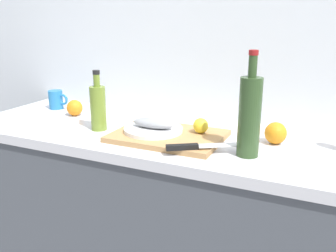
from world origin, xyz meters
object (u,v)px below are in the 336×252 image
fish_fillet (153,123)px  chef_knife (198,146)px  white_plate (153,129)px  coffee_mug_0 (56,100)px  olive_oil_bottle (98,107)px  wine_bottle (250,115)px  lemon_0 (201,126)px  cutting_board (168,136)px  orange_0 (276,133)px

fish_fillet → chef_knife: bearing=-26.9°
white_plate → coffee_mug_0: coffee_mug_0 is taller
fish_fillet → olive_oil_bottle: (-0.25, -0.01, 0.04)m
white_plate → wine_bottle: bearing=-7.9°
chef_knife → lemon_0: bearing=73.4°
cutting_board → lemon_0: lemon_0 is taller
chef_knife → wine_bottle: bearing=-11.7°
coffee_mug_0 → lemon_0: bearing=-9.6°
white_plate → coffee_mug_0: 0.68m
coffee_mug_0 → fish_fillet: bearing=-16.9°
wine_bottle → white_plate: bearing=172.1°
olive_oil_bottle → wine_bottle: 0.63m
white_plate → cutting_board: bearing=-1.1°
cutting_board → wine_bottle: 0.35m
wine_bottle → orange_0: 0.20m
olive_oil_bottle → coffee_mug_0: (-0.41, 0.21, -0.05)m
lemon_0 → olive_oil_bottle: 0.43m
fish_fillet → cutting_board: bearing=-1.1°
chef_knife → coffee_mug_0: size_ratio=2.34×
chef_knife → white_plate: bearing=119.9°
cutting_board → coffee_mug_0: coffee_mug_0 is taller
chef_knife → coffee_mug_0: bearing=127.2°
chef_knife → orange_0: 0.32m
lemon_0 → coffee_mug_0: (-0.83, 0.14, -0.00)m
chef_knife → olive_oil_bottle: bearing=134.8°
wine_bottle → lemon_0: bearing=151.9°
lemon_0 → cutting_board: bearing=-152.0°
white_plate → wine_bottle: 0.40m
chef_knife → orange_0: size_ratio=3.19×
white_plate → lemon_0: (0.17, 0.06, 0.02)m
fish_fillet → wine_bottle: (0.38, -0.05, 0.09)m
white_plate → olive_oil_bottle: (-0.25, -0.01, 0.07)m
chef_knife → orange_0: (0.22, 0.23, 0.01)m
wine_bottle → orange_0: (0.06, 0.16, -0.10)m
cutting_board → orange_0: 0.40m
lemon_0 → orange_0: size_ratio=0.73×
white_plate → wine_bottle: (0.38, -0.05, 0.11)m
cutting_board → lemon_0: (0.11, 0.06, 0.04)m
orange_0 → lemon_0: bearing=-169.0°
coffee_mug_0 → white_plate: bearing=-16.9°
wine_bottle → orange_0: bearing=68.5°
chef_knife → lemon_0: lemon_0 is taller
white_plate → chef_knife: 0.25m
lemon_0 → wine_bottle: bearing=-28.1°
lemon_0 → white_plate: bearing=-161.7°
white_plate → chef_knife: (0.23, -0.11, 0.00)m
white_plate → orange_0: bearing=13.9°
fish_fillet → orange_0: (0.45, 0.11, -0.01)m
fish_fillet → coffee_mug_0: (-0.65, 0.20, -0.01)m
olive_oil_bottle → wine_bottle: bearing=-3.5°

